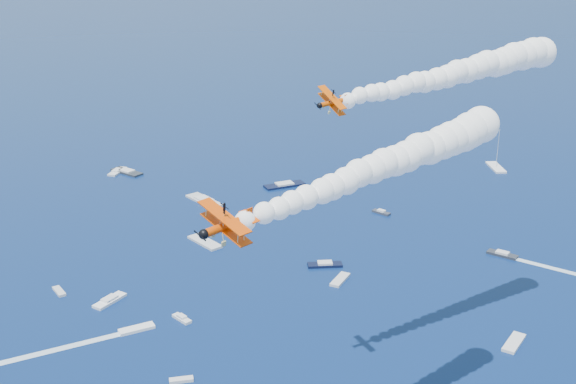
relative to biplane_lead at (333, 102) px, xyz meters
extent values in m
cube|color=#292D37|center=(68.98, 47.68, -59.46)|extent=(7.43, 8.35, 0.70)
cube|color=white|center=(-34.29, 35.62, -59.46)|extent=(8.58, 4.17, 0.70)
cube|color=white|center=(108.84, 117.60, -59.46)|extent=(6.77, 13.42, 0.70)
cube|color=black|center=(18.62, 55.45, -59.46)|extent=(9.92, 4.86, 0.70)
cube|color=#292E37|center=(-26.83, 151.51, -59.46)|extent=(11.56, 13.38, 0.70)
cube|color=silver|center=(-30.20, 152.94, -59.46)|extent=(7.91, 10.21, 0.70)
cube|color=silver|center=(-27.44, 12.42, -59.46)|extent=(5.06, 1.98, 0.70)
cube|color=white|center=(-39.42, 51.20, -59.46)|extent=(8.85, 8.35, 0.70)
cube|color=silver|center=(19.57, 45.92, -59.46)|extent=(7.47, 7.81, 0.70)
cube|color=silver|center=(-51.50, 59.81, -59.46)|extent=(3.50, 5.99, 0.70)
cube|color=silver|center=(46.38, 5.79, -59.46)|extent=(8.70, 8.04, 0.70)
cube|color=silver|center=(-23.53, 37.28, -59.46)|extent=(4.22, 5.84, 0.70)
cube|color=silver|center=(-4.35, 113.61, -59.46)|extent=(10.78, 16.16, 0.70)
cube|color=silver|center=(-10.25, 79.83, -59.46)|extent=(8.88, 13.07, 0.70)
cube|color=black|center=(25.84, 120.83, -59.46)|extent=(15.11, 6.63, 0.70)
cube|color=#333744|center=(48.66, 86.88, -59.46)|extent=(4.98, 6.24, 0.70)
cube|color=white|center=(-56.98, 31.18, -59.78)|extent=(37.68, 9.26, 0.04)
camera|label=1|loc=(-42.95, -119.32, 30.18)|focal=46.56mm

